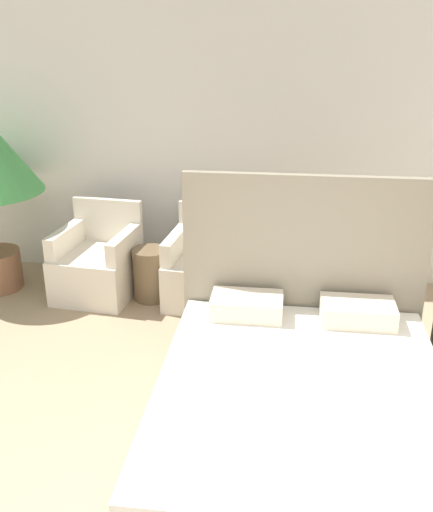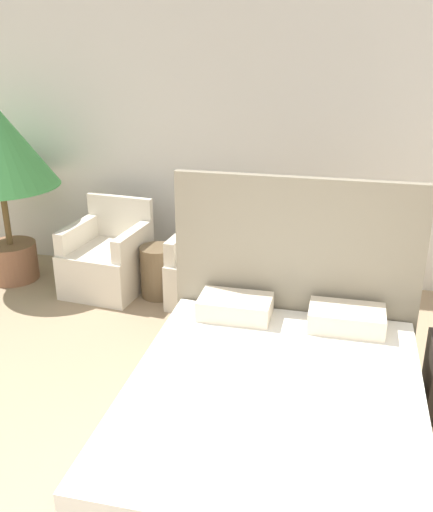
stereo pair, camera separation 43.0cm
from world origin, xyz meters
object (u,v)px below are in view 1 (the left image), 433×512
Objects in this scene: armchair_near_window_left at (98,267)px; side_table at (151,274)px; bed at (300,408)px; armchair_near_window_right at (207,272)px.

armchair_near_window_left reaches higher than side_table.
bed is 2.13m from armchair_near_window_right.
side_table is at bearing 124.92° from bed.
armchair_near_window_left is 1.00× the size of armchair_near_window_right.
armchair_near_window_left is at bearing -174.75° from armchair_near_window_right.
bed is 4.13× the size of side_table.
side_table is (-1.35, 1.94, -0.07)m from bed.
bed reaches higher than armchair_near_window_left.
bed is 2.72m from armchair_near_window_left.
armchair_near_window_right is at bearing 112.83° from bed.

